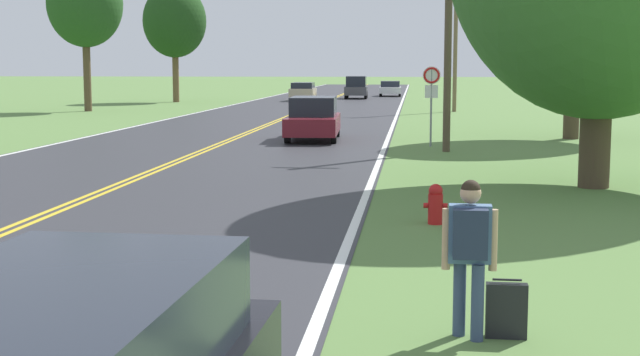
% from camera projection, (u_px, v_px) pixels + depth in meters
% --- Properties ---
extents(hitchhiker_person, '(0.56, 0.41, 1.65)m').
position_uv_depth(hitchhiker_person, '(470.00, 243.00, 9.02)').
color(hitchhiker_person, '#38476B').
rests_on(hitchhiker_person, ground).
extents(suitcase, '(0.43, 0.14, 0.62)m').
position_uv_depth(suitcase, '(506.00, 311.00, 9.15)').
color(suitcase, black).
rests_on(suitcase, ground).
extents(fire_hydrant, '(0.42, 0.26, 0.72)m').
position_uv_depth(fire_hydrant, '(436.00, 204.00, 15.70)').
color(fire_hydrant, red).
rests_on(fire_hydrant, ground).
extents(traffic_sign, '(0.60, 0.10, 2.74)m').
position_uv_depth(traffic_sign, '(431.00, 86.00, 30.34)').
color(traffic_sign, gray).
rests_on(traffic_sign, ground).
extents(utility_pole_midground, '(1.80, 0.24, 7.62)m').
position_uv_depth(utility_pole_midground, '(448.00, 28.00, 28.33)').
color(utility_pole_midground, brown).
rests_on(utility_pole_midground, ground).
extents(utility_pole_far, '(1.80, 0.24, 9.93)m').
position_uv_depth(utility_pole_far, '(456.00, 25.00, 52.55)').
color(utility_pole_far, brown).
rests_on(utility_pole_far, ground).
extents(tree_left_verge, '(4.71, 4.71, 8.73)m').
position_uv_depth(tree_left_verge, '(175.00, 21.00, 66.21)').
color(tree_left_verge, brown).
rests_on(tree_left_verge, ground).
extents(tree_far_back, '(4.48, 4.48, 8.97)m').
position_uv_depth(tree_far_back, '(85.00, 4.00, 52.98)').
color(tree_far_back, brown).
rests_on(tree_far_back, ground).
extents(car_maroon_sedan_approaching, '(2.08, 4.76, 1.61)m').
position_uv_depth(car_maroon_sedan_approaching, '(313.00, 118.00, 33.16)').
color(car_maroon_sedan_approaching, black).
rests_on(car_maroon_sedan_approaching, ground).
extents(car_champagne_hatchback_mid_near, '(1.92, 3.66, 1.43)m').
position_uv_depth(car_champagne_hatchback_mid_near, '(303.00, 91.00, 68.52)').
color(car_champagne_hatchback_mid_near, black).
rests_on(car_champagne_hatchback_mid_near, ground).
extents(car_dark_grey_suv_mid_far, '(1.91, 4.11, 1.85)m').
position_uv_depth(car_dark_grey_suv_mid_far, '(356.00, 87.00, 73.40)').
color(car_dark_grey_suv_mid_far, black).
rests_on(car_dark_grey_suv_mid_far, ground).
extents(car_white_sedan_receding, '(1.96, 4.14, 1.34)m').
position_uv_depth(car_white_sedan_receding, '(390.00, 88.00, 79.02)').
color(car_white_sedan_receding, black).
rests_on(car_white_sedan_receding, ground).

